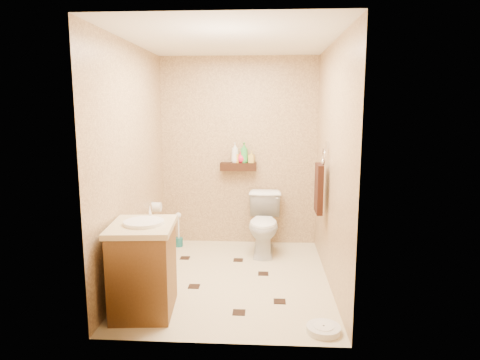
{
  "coord_description": "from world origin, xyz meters",
  "views": [
    {
      "loc": [
        0.35,
        -4.22,
        1.76
      ],
      "look_at": [
        0.08,
        0.25,
        1.0
      ],
      "focal_mm": 32.0,
      "sensor_mm": 36.0,
      "label": 1
    }
  ],
  "objects": [
    {
      "name": "bottle_e",
      "position": [
        0.17,
        1.17,
        1.15
      ],
      "size": [
        0.09,
        0.09,
        0.15
      ],
      "primitive_type": "imported",
      "rotation": [
        0.0,
        0.0,
        1.31
      ],
      "color": "gold",
      "rests_on": "wall_shelf"
    },
    {
      "name": "bottle_a",
      "position": [
        -0.04,
        1.17,
        1.2
      ],
      "size": [
        0.13,
        0.13,
        0.26
      ],
      "primitive_type": "imported",
      "rotation": [
        0.0,
        0.0,
        3.51
      ],
      "color": "silver",
      "rests_on": "wall_shelf"
    },
    {
      "name": "wall_front",
      "position": [
        0.0,
        -1.25,
        1.2
      ],
      "size": [
        2.0,
        0.04,
        2.4
      ],
      "primitive_type": "cube",
      "color": "tan",
      "rests_on": "ground"
    },
    {
      "name": "ground",
      "position": [
        0.0,
        0.0,
        0.0
      ],
      "size": [
        2.5,
        2.5,
        0.0
      ],
      "primitive_type": "plane",
      "color": "beige",
      "rests_on": "ground"
    },
    {
      "name": "toilet",
      "position": [
        0.34,
        0.83,
        0.36
      ],
      "size": [
        0.42,
        0.72,
        0.72
      ],
      "primitive_type": "imported",
      "rotation": [
        0.0,
        0.0,
        -0.02
      ],
      "color": "white",
      "rests_on": "ground"
    },
    {
      "name": "towel_ring",
      "position": [
        0.91,
        0.25,
        0.95
      ],
      "size": [
        0.12,
        0.3,
        0.76
      ],
      "color": "silver",
      "rests_on": "wall_right"
    },
    {
      "name": "bottle_c",
      "position": [
        0.04,
        1.17,
        1.15
      ],
      "size": [
        0.16,
        0.16,
        0.15
      ],
      "primitive_type": "imported",
      "rotation": [
        0.0,
        0.0,
        2.7
      ],
      "color": "red",
      "rests_on": "wall_shelf"
    },
    {
      "name": "toilet_brush",
      "position": [
        -0.76,
        1.01,
        0.16
      ],
      "size": [
        0.1,
        0.1,
        0.45
      ],
      "color": "#175F5F",
      "rests_on": "ground"
    },
    {
      "name": "wall_back",
      "position": [
        0.0,
        1.25,
        1.2
      ],
      "size": [
        2.0,
        0.04,
        2.4
      ],
      "primitive_type": "cube",
      "color": "tan",
      "rests_on": "ground"
    },
    {
      "name": "ceiling",
      "position": [
        0.0,
        0.0,
        2.4
      ],
      "size": [
        2.0,
        2.5,
        0.02
      ],
      "primitive_type": "cube",
      "color": "white",
      "rests_on": "wall_back"
    },
    {
      "name": "wall_left",
      "position": [
        -1.0,
        0.0,
        1.2
      ],
      "size": [
        0.04,
        2.5,
        2.4
      ],
      "primitive_type": "cube",
      "color": "tan",
      "rests_on": "ground"
    },
    {
      "name": "floor_accents",
      "position": [
        0.01,
        -0.04,
        0.0
      ],
      "size": [
        1.2,
        1.43,
        0.01
      ],
      "color": "black",
      "rests_on": "ground"
    },
    {
      "name": "bottle_b",
      "position": [
        -0.02,
        1.17,
        1.15
      ],
      "size": [
        0.1,
        0.1,
        0.17
      ],
      "primitive_type": "imported",
      "rotation": [
        0.0,
        0.0,
        1.17
      ],
      "color": "gold",
      "rests_on": "wall_shelf"
    },
    {
      "name": "vanity",
      "position": [
        -0.7,
        -0.76,
        0.41
      ],
      "size": [
        0.58,
        0.69,
        0.91
      ],
      "rotation": [
        0.0,
        0.0,
        0.09
      ],
      "color": "brown",
      "rests_on": "ground"
    },
    {
      "name": "wall_right",
      "position": [
        1.0,
        0.0,
        1.2
      ],
      "size": [
        0.04,
        2.5,
        2.4
      ],
      "primitive_type": "cube",
      "color": "tan",
      "rests_on": "ground"
    },
    {
      "name": "bathroom_scale",
      "position": [
        0.82,
        -1.04,
        0.03
      ],
      "size": [
        0.32,
        0.32,
        0.05
      ],
      "rotation": [
        0.0,
        0.0,
        0.22
      ],
      "color": "white",
      "rests_on": "ground"
    },
    {
      "name": "toilet_paper",
      "position": [
        -0.94,
        0.65,
        0.6
      ],
      "size": [
        0.12,
        0.11,
        0.12
      ],
      "color": "white",
      "rests_on": "wall_left"
    },
    {
      "name": "bottle_d",
      "position": [
        0.07,
        1.17,
        1.2
      ],
      "size": [
        0.12,
        0.12,
        0.26
      ],
      "primitive_type": "imported",
      "rotation": [
        0.0,
        0.0,
        6.05
      ],
      "color": "green",
      "rests_on": "wall_shelf"
    },
    {
      "name": "wall_shelf",
      "position": [
        0.0,
        1.17,
        1.02
      ],
      "size": [
        0.46,
        0.14,
        0.1
      ],
      "primitive_type": "cube",
      "color": "#32170D",
      "rests_on": "wall_back"
    }
  ]
}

